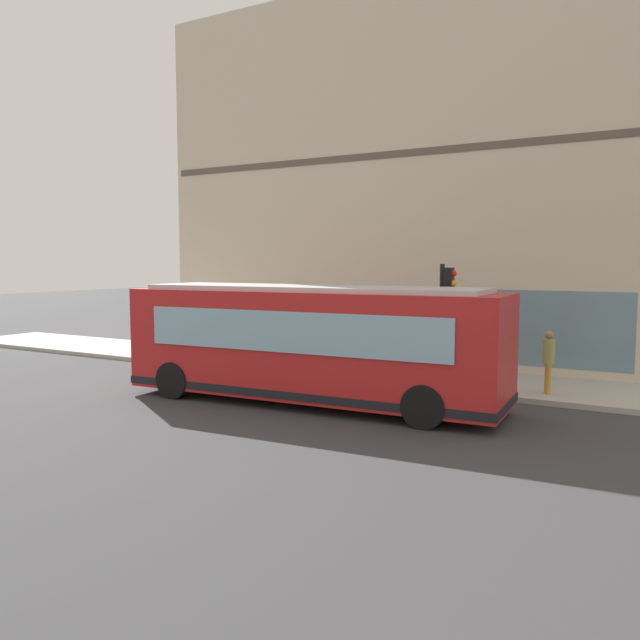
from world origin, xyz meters
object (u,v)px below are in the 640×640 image
city_bus_nearside (311,344)px  pedestrian_walking_along_curb (548,358)px  traffic_light_near_corner (446,301)px  fire_hydrant (486,373)px  pedestrian_near_building_entrance (404,345)px

city_bus_nearside → pedestrian_walking_along_curb: (3.56, -5.30, -0.42)m
traffic_light_near_corner → fire_hydrant: 2.38m
fire_hydrant → pedestrian_near_building_entrance: size_ratio=0.43×
traffic_light_near_corner → pedestrian_walking_along_curb: bearing=-85.5°
traffic_light_near_corner → pedestrian_walking_along_curb: size_ratio=2.04×
pedestrian_walking_along_curb → traffic_light_near_corner: bearing=94.5°
traffic_light_near_corner → fire_hydrant: traffic_light_near_corner is taller
city_bus_nearside → pedestrian_walking_along_curb: bearing=-56.1°
fire_hydrant → pedestrian_walking_along_curb: size_ratio=0.43×
traffic_light_near_corner → fire_hydrant: bearing=-59.0°
city_bus_nearside → pedestrian_walking_along_curb: size_ratio=5.95×
city_bus_nearside → fire_hydrant: (3.94, -3.52, -1.04)m
city_bus_nearside → fire_hydrant: 5.39m
pedestrian_walking_along_curb → pedestrian_near_building_entrance: bearing=84.1°
fire_hydrant → city_bus_nearside: bearing=138.2°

